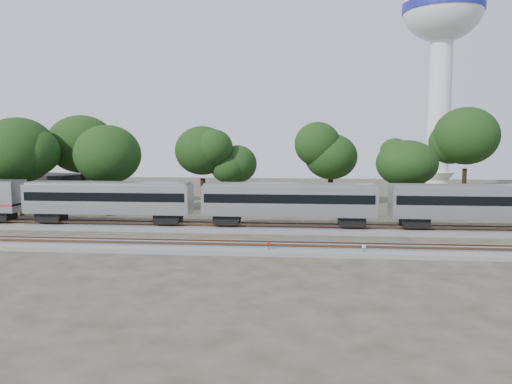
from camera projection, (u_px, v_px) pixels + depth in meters
ground at (253, 241)px, 48.59m from camera, size 160.00×160.00×0.00m
track_far at (259, 228)px, 54.51m from camera, size 160.00×5.00×0.73m
track_near at (249, 248)px, 44.61m from camera, size 160.00×5.00×0.73m
train at (385, 201)px, 52.96m from camera, size 116.94×3.35×4.93m
switch_stand_red at (269, 246)px, 43.03m from camera, size 0.35×0.14×1.11m
switch_stand_white at (364, 249)px, 42.02m from camera, size 0.33×0.07×1.02m
switch_lever at (309, 253)px, 42.81m from camera, size 0.55×0.39×0.30m
water_tower at (442, 32)px, 88.70m from camera, size 14.08×14.08×38.99m
brick_building at (50, 189)px, 75.91m from camera, size 10.76×8.52×4.62m
tree_0 at (19, 150)px, 64.42m from camera, size 8.60×8.60×12.13m
tree_1 at (82, 144)px, 71.05m from camera, size 9.34×9.34×13.16m
tree_2 at (107, 155)px, 64.23m from camera, size 8.05×8.05×11.36m
tree_3 at (202, 151)px, 68.45m from camera, size 8.47×8.47×11.94m
tree_4 at (237, 164)px, 69.09m from camera, size 6.58×6.58×9.28m
tree_5 at (331, 157)px, 73.45m from camera, size 7.46×7.46×10.52m
tree_6 at (407, 164)px, 62.58m from camera, size 6.97×6.97×9.83m
tree_7 at (466, 136)px, 73.13m from camera, size 10.54×10.54×14.86m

